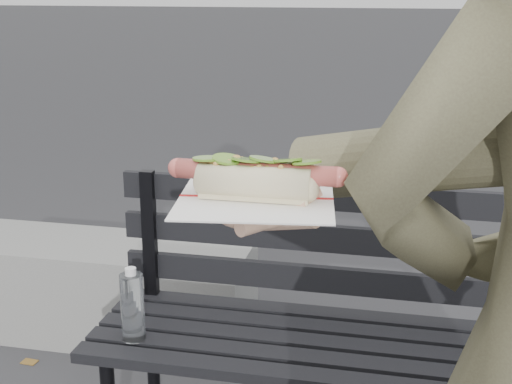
% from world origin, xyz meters
% --- Properties ---
extents(park_bench, '(1.50, 0.44, 0.88)m').
position_xyz_m(park_bench, '(0.08, 0.99, 0.52)').
color(park_bench, black).
rests_on(park_bench, ground).
extents(concrete_block, '(1.20, 0.40, 0.40)m').
position_xyz_m(concrete_block, '(-1.00, 1.69, 0.20)').
color(concrete_block, slate).
rests_on(concrete_block, ground).
extents(held_hotdog, '(0.64, 0.31, 0.20)m').
position_xyz_m(held_hotdog, '(0.21, 0.05, 1.21)').
color(held_hotdog, '#4C4732').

